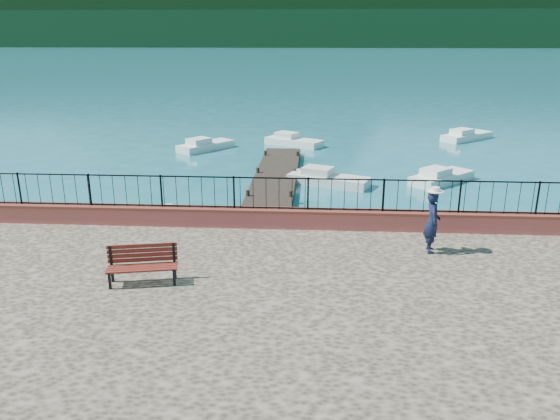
# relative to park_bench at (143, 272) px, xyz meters

# --- Properties ---
(ground) EXTENTS (2000.00, 2000.00, 0.00)m
(ground) POSITION_rel_park_bench_xyz_m (4.06, 0.35, -1.47)
(ground) COLOR #19596B
(ground) RESTS_ON ground
(parapet) EXTENTS (28.00, 0.46, 0.58)m
(parapet) POSITION_rel_park_bench_xyz_m (4.06, 4.05, 0.02)
(parapet) COLOR #B8424C
(parapet) RESTS_ON promenade
(railing) EXTENTS (27.00, 0.05, 0.95)m
(railing) POSITION_rel_park_bench_xyz_m (4.06, 4.05, 0.78)
(railing) COLOR black
(railing) RESTS_ON parapet
(dock) EXTENTS (2.00, 16.00, 0.30)m
(dock) POSITION_rel_park_bench_xyz_m (2.06, 12.35, -1.32)
(dock) COLOR #2D231C
(dock) RESTS_ON ground
(far_forest) EXTENTS (900.00, 60.00, 18.00)m
(far_forest) POSITION_rel_park_bench_xyz_m (4.06, 300.35, 7.53)
(far_forest) COLOR black
(far_forest) RESTS_ON ground
(foothills) EXTENTS (900.00, 120.00, 44.00)m
(foothills) POSITION_rel_park_bench_xyz_m (4.06, 360.35, 20.53)
(foothills) COLOR black
(foothills) RESTS_ON ground
(companion_hill) EXTENTS (448.00, 384.00, 180.00)m
(companion_hill) POSITION_rel_park_bench_xyz_m (224.06, 560.35, -1.47)
(companion_hill) COLOR #142D23
(companion_hill) RESTS_ON ground
(park_bench) EXTENTS (1.68, 0.84, 0.89)m
(park_bench) POSITION_rel_park_bench_xyz_m (0.00, 0.00, 0.00)
(park_bench) COLOR black
(park_bench) RESTS_ON promenade
(person) EXTENTS (0.41, 0.61, 1.67)m
(person) POSITION_rel_park_bench_xyz_m (7.08, 2.42, 0.56)
(person) COLOR black
(person) RESTS_ON promenade
(hat) EXTENTS (0.44, 0.44, 0.12)m
(hat) POSITION_rel_park_bench_xyz_m (7.08, 2.42, 1.45)
(hat) COLOR white
(hat) RESTS_ON person
(boat_0) EXTENTS (4.03, 2.74, 0.80)m
(boat_0) POSITION_rel_park_bench_xyz_m (-1.21, 7.09, -1.07)
(boat_0) COLOR silver
(boat_0) RESTS_ON ground
(boat_1) EXTENTS (4.02, 2.65, 0.80)m
(boat_1) POSITION_rel_park_bench_xyz_m (4.61, 13.48, -1.07)
(boat_1) COLOR silver
(boat_1) RESTS_ON ground
(boat_2) EXTENTS (3.46, 3.38, 0.80)m
(boat_2) POSITION_rel_park_bench_xyz_m (9.99, 14.24, -1.07)
(boat_2) COLOR silver
(boat_2) RESTS_ON ground
(boat_3) EXTENTS (3.28, 3.67, 0.80)m
(boat_3) POSITION_rel_park_bench_xyz_m (-2.74, 21.13, -1.07)
(boat_3) COLOR silver
(boat_3) RESTS_ON ground
(boat_4) EXTENTS (3.87, 3.03, 0.80)m
(boat_4) POSITION_rel_park_bench_xyz_m (2.58, 22.82, -1.07)
(boat_4) COLOR silver
(boat_4) RESTS_ON ground
(boat_5) EXTENTS (3.91, 3.61, 0.80)m
(boat_5) POSITION_rel_park_bench_xyz_m (14.05, 25.55, -1.07)
(boat_5) COLOR white
(boat_5) RESTS_ON ground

